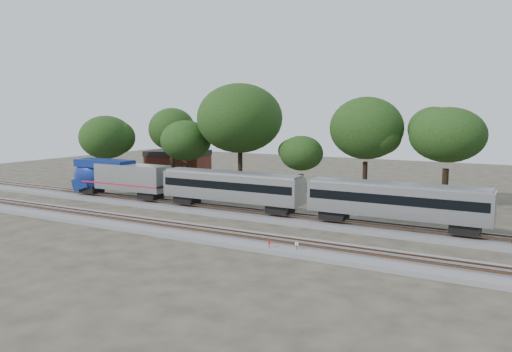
% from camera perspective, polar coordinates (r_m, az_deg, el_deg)
% --- Properties ---
extents(ground, '(160.00, 160.00, 0.00)m').
position_cam_1_polar(ground, '(49.42, -1.60, -6.10)').
color(ground, '#383328').
rests_on(ground, ground).
extents(track_far, '(160.00, 5.00, 0.73)m').
position_cam_1_polar(track_far, '(54.49, 1.64, -4.62)').
color(track_far, slate).
rests_on(track_far, ground).
extents(track_near, '(160.00, 5.00, 0.73)m').
position_cam_1_polar(track_near, '(46.08, -4.17, -6.85)').
color(track_near, slate).
rests_on(track_near, ground).
extents(switch_stand_red, '(0.30, 0.15, 1.00)m').
position_cam_1_polar(switch_stand_red, '(41.36, 1.53, -7.86)').
color(switch_stand_red, '#512D19').
rests_on(switch_stand_red, ground).
extents(switch_stand_white, '(0.32, 0.06, 1.02)m').
position_cam_1_polar(switch_stand_white, '(40.94, 4.66, -8.03)').
color(switch_stand_white, '#512D19').
rests_on(switch_stand_white, ground).
extents(switch_lever, '(0.53, 0.35, 0.30)m').
position_cam_1_polar(switch_lever, '(41.37, 1.88, -8.56)').
color(switch_lever, '#512D19').
rests_on(switch_lever, ground).
extents(brick_building, '(11.42, 9.26, 4.81)m').
position_cam_1_polar(brick_building, '(88.40, -8.87, 1.36)').
color(brick_building, brown).
rests_on(brick_building, ground).
extents(tree_0, '(7.67, 7.67, 10.82)m').
position_cam_1_polar(tree_0, '(81.60, -16.77, 4.24)').
color(tree_0, black).
rests_on(tree_0, ground).
extents(tree_1, '(8.90, 8.90, 12.55)m').
position_cam_1_polar(tree_1, '(80.64, -9.58, 5.28)').
color(tree_1, black).
rests_on(tree_1, ground).
extents(tree_2, '(7.48, 7.48, 10.54)m').
position_cam_1_polar(tree_2, '(73.47, -8.02, 4.02)').
color(tree_2, black).
rests_on(tree_2, ground).
extents(tree_3, '(10.79, 10.79, 15.21)m').
position_cam_1_polar(tree_3, '(70.45, -1.84, 6.61)').
color(tree_3, black).
rests_on(tree_3, ground).
extents(tree_4, '(6.18, 6.18, 8.71)m').
position_cam_1_polar(tree_4, '(66.16, 5.21, 2.59)').
color(tree_4, black).
rests_on(tree_4, ground).
extents(tree_5, '(9.56, 9.56, 13.48)m').
position_cam_1_polar(tree_5, '(66.01, 12.48, 5.34)').
color(tree_5, black).
rests_on(tree_5, ground).
extents(tree_6, '(8.92, 8.92, 12.57)m').
position_cam_1_polar(tree_6, '(63.73, 21.03, 4.39)').
color(tree_6, black).
rests_on(tree_6, ground).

